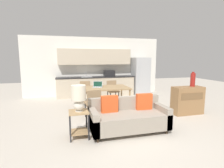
{
  "coord_description": "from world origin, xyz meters",
  "views": [
    {
      "loc": [
        -1.35,
        -3.59,
        1.72
      ],
      "look_at": [
        0.02,
        1.5,
        0.95
      ],
      "focal_mm": 28.0,
      "sensor_mm": 36.0,
      "label": 1
    }
  ],
  "objects": [
    {
      "name": "dining_chair_near_left",
      "position": [
        -0.62,
        1.22,
        0.5
      ],
      "size": [
        0.47,
        0.47,
        0.86
      ],
      "rotation": [
        0.0,
        0.0,
        3.27
      ],
      "color": "#997A56",
      "rests_on": "ground_plane"
    },
    {
      "name": "ground_plane",
      "position": [
        0.0,
        0.0,
        0.0
      ],
      "size": [
        20.0,
        20.0,
        0.0
      ],
      "primitive_type": "plane",
      "color": "beige"
    },
    {
      "name": "wall_back",
      "position": [
        -0.0,
        4.63,
        1.35
      ],
      "size": [
        6.4,
        0.07,
        2.7
      ],
      "color": "silver",
      "rests_on": "ground_plane"
    },
    {
      "name": "dining_chair_far_right",
      "position": [
        0.43,
        2.94,
        0.5
      ],
      "size": [
        0.45,
        0.45,
        0.86
      ],
      "rotation": [
        0.0,
        0.0,
        0.07
      ],
      "color": "#997A56",
      "rests_on": "ground_plane"
    },
    {
      "name": "kitchen_counter",
      "position": [
        0.01,
        4.33,
        0.84
      ],
      "size": [
        3.53,
        0.65,
        2.15
      ],
      "color": "beige",
      "rests_on": "ground_plane"
    },
    {
      "name": "table_lamp",
      "position": [
        -1.09,
        0.1,
        0.92
      ],
      "size": [
        0.31,
        0.31,
        0.57
      ],
      "color": "silver",
      "rests_on": "side_table"
    },
    {
      "name": "refrigerator",
      "position": [
        2.18,
        4.22,
        0.88
      ],
      "size": [
        0.74,
        0.74,
        1.77
      ],
      "color": "#B7BABC",
      "rests_on": "ground_plane"
    },
    {
      "name": "dining_table",
      "position": [
        -0.1,
        2.11,
        0.7
      ],
      "size": [
        1.66,
        1.0,
        0.76
      ],
      "color": "tan",
      "rests_on": "ground_plane"
    },
    {
      "name": "side_table",
      "position": [
        -1.11,
        0.11,
        0.39
      ],
      "size": [
        0.42,
        0.42,
        0.6
      ],
      "color": "tan",
      "rests_on": "ground_plane"
    },
    {
      "name": "credenza",
      "position": [
        2.3,
        0.93,
        0.43
      ],
      "size": [
        0.95,
        0.41,
        0.86
      ],
      "color": "olive",
      "rests_on": "ground_plane"
    },
    {
      "name": "dining_chair_far_left",
      "position": [
        -0.63,
        3.0,
        0.5
      ],
      "size": [
        0.42,
        0.42,
        0.86
      ],
      "rotation": [
        0.0,
        0.0,
        0.01
      ],
      "color": "#997A56",
      "rests_on": "ground_plane"
    },
    {
      "name": "vase",
      "position": [
        2.48,
        0.96,
        1.07
      ],
      "size": [
        0.15,
        0.15,
        0.46
      ],
      "color": "maroon",
      "rests_on": "credenza"
    },
    {
      "name": "laptop",
      "position": [
        -0.3,
        2.21,
        0.8
      ],
      "size": [
        0.38,
        0.34,
        0.2
      ],
      "rotation": [
        0.0,
        0.0,
        -0.3
      ],
      "color": "#B7BABC",
      "rests_on": "dining_table"
    },
    {
      "name": "couch",
      "position": [
        0.05,
        0.18,
        0.34
      ],
      "size": [
        1.81,
        0.8,
        0.86
      ],
      "color": "#3D2D1E",
      "rests_on": "ground_plane"
    }
  ]
}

